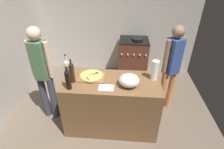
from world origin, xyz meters
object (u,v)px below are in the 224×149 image
mixing_bowl (129,80)px  wine_bottle_green (68,79)px  stove (133,59)px  pizza (92,76)px  wine_bottle_dark (72,72)px  person_in_stripes (43,71)px  wine_bottle_clear (67,69)px  paper_towel_roll (155,70)px  person_in_red (171,66)px

mixing_bowl → wine_bottle_green: (-0.81, -0.14, 0.07)m
mixing_bowl → stove: size_ratio=0.29×
mixing_bowl → wine_bottle_green: 0.83m
pizza → wine_bottle_green: size_ratio=0.99×
wine_bottle_green → stove: bearing=63.2°
wine_bottle_dark → person_in_stripes: 0.58m
stove → wine_bottle_green: bearing=-116.8°
wine_bottle_clear → stove: size_ratio=0.39×
person_in_stripes → stove: bearing=45.5°
wine_bottle_green → person_in_stripes: person_in_stripes is taller
pizza → stove: bearing=66.2°
wine_bottle_clear → paper_towel_roll: bearing=4.0°
person_in_red → mixing_bowl: bearing=-139.5°
pizza → paper_towel_roll: 0.93m
wine_bottle_clear → stove: (1.01, 1.57, -0.57)m
mixing_bowl → stove: 1.76m
stove → person_in_red: size_ratio=0.62×
wine_bottle_green → wine_bottle_dark: wine_bottle_dark is taller
wine_bottle_green → person_in_stripes: size_ratio=0.22×
person_in_red → wine_bottle_dark: bearing=-159.2°
mixing_bowl → paper_towel_roll: bearing=29.5°
stove → person_in_stripes: person_in_stripes is taller
wine_bottle_green → person_in_red: person_in_red is taller
stove → wine_bottle_clear: bearing=-122.8°
wine_bottle_green → wine_bottle_dark: bearing=86.9°
wine_bottle_green → stove: 2.12m
person_in_stripes → person_in_red: person_in_stripes is taller
pizza → stove: 1.71m
mixing_bowl → person_in_red: (0.70, 0.60, -0.07)m
pizza → person_in_red: size_ratio=0.23×
wine_bottle_clear → person_in_red: size_ratio=0.24×
paper_towel_roll → person_in_red: (0.34, 0.39, -0.13)m
pizza → paper_towel_roll: size_ratio=1.18×
wine_bottle_clear → person_in_stripes: bearing=167.5°
stove → person_in_stripes: 2.11m
mixing_bowl → wine_bottle_clear: wine_bottle_clear is taller
wine_bottle_green → stove: size_ratio=0.37×
paper_towel_roll → mixing_bowl: bearing=-150.5°
mixing_bowl → wine_bottle_dark: bearing=178.1°
pizza → paper_towel_roll: bearing=2.2°
paper_towel_roll → person_in_red: 0.53m
paper_towel_roll → person_in_stripes: size_ratio=0.19×
wine_bottle_clear → wine_bottle_dark: (0.10, -0.09, 0.00)m
pizza → mixing_bowl: (0.56, -0.17, 0.06)m
wine_bottle_clear → person_in_red: 1.68m
wine_bottle_dark → stove: wine_bottle_dark is taller
mixing_bowl → wine_bottle_green: bearing=-170.4°
mixing_bowl → paper_towel_roll: (0.37, 0.21, 0.06)m
pizza → stove: stove is taller
paper_towel_roll → person_in_stripes: 1.71m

